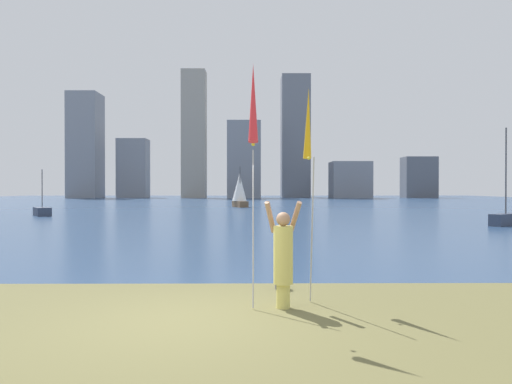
{
  "coord_description": "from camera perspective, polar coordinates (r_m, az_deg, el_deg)",
  "views": [
    {
      "loc": [
        1.09,
        -7.38,
        2.08
      ],
      "look_at": [
        1.23,
        10.01,
        1.93
      ],
      "focal_mm": 32.87,
      "sensor_mm": 36.0,
      "label": 1
    }
  ],
  "objects": [
    {
      "name": "kite_flag_left",
      "position": [
        7.71,
        -0.35,
        10.14
      ],
      "size": [
        0.16,
        1.19,
        4.12
      ],
      "color": "#B2B2B7",
      "rests_on": "ground"
    },
    {
      "name": "bag",
      "position": [
        9.8,
        3.12,
        -11.08
      ],
      "size": [
        0.24,
        0.19,
        0.23
      ],
      "color": "#33384C",
      "rests_on": "ground"
    },
    {
      "name": "person",
      "position": [
        8.2,
        3.33,
        -7.71
      ],
      "size": [
        0.68,
        0.5,
        1.86
      ],
      "rotation": [
        0.0,
        0.0,
        0.01
      ],
      "color": "#D8CC66",
      "rests_on": "ground"
    },
    {
      "name": "ground",
      "position": [
        58.38,
        -1.54,
        -1.6
      ],
      "size": [
        120.0,
        138.0,
        0.12
      ],
      "color": "brown"
    },
    {
      "name": "skyline_tower_5",
      "position": [
        98.3,
        11.39,
        1.45
      ],
      "size": [
        7.95,
        6.37,
        7.43
      ],
      "color": "gray",
      "rests_on": "ground"
    },
    {
      "name": "sailboat_1",
      "position": [
        51.32,
        -2.01,
        0.14
      ],
      "size": [
        2.02,
        3.33,
        4.42
      ],
      "color": "brown",
      "rests_on": "ground"
    },
    {
      "name": "sailboat_6",
      "position": [
        29.48,
        28.11,
        -2.83
      ],
      "size": [
        2.54,
        2.17,
        5.43
      ],
      "color": "#333D51",
      "rests_on": "ground"
    },
    {
      "name": "skyline_tower_6",
      "position": [
        104.43,
        19.2,
        1.69
      ],
      "size": [
        6.65,
        4.5,
        8.57
      ],
      "color": "#565B66",
      "rests_on": "ground"
    },
    {
      "name": "kite_flag_right",
      "position": [
        8.98,
        6.36,
        7.74
      ],
      "size": [
        0.16,
        1.08,
        3.95
      ],
      "color": "#B2B2B7",
      "rests_on": "ground"
    },
    {
      "name": "skyline_tower_1",
      "position": [
        103.19,
        -14.71,
        2.79
      ],
      "size": [
        6.19,
        4.68,
        12.45
      ],
      "color": "gray",
      "rests_on": "ground"
    },
    {
      "name": "sailboat_7",
      "position": [
        38.42,
        -24.58,
        -2.15
      ],
      "size": [
        2.03,
        2.4,
        3.46
      ],
      "color": "#333D51",
      "rests_on": "ground"
    },
    {
      "name": "skyline_tower_0",
      "position": [
        103.51,
        -20.04,
        5.31
      ],
      "size": [
        6.04,
        6.44,
        21.62
      ],
      "color": "gray",
      "rests_on": "ground"
    },
    {
      "name": "skyline_tower_3",
      "position": [
        96.76,
        -1.45,
        3.89
      ],
      "size": [
        6.74,
        7.28,
        15.6
      ],
      "color": "gray",
      "rests_on": "ground"
    },
    {
      "name": "skyline_tower_2",
      "position": [
        98.64,
        -7.55,
        6.96
      ],
      "size": [
        4.92,
        4.1,
        26.36
      ],
      "color": "gray",
      "rests_on": "ground"
    },
    {
      "name": "skyline_tower_4",
      "position": [
        102.85,
        4.79,
        6.68
      ],
      "size": [
        6.08,
        6.14,
        26.29
      ],
      "color": "slate",
      "rests_on": "ground"
    }
  ]
}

